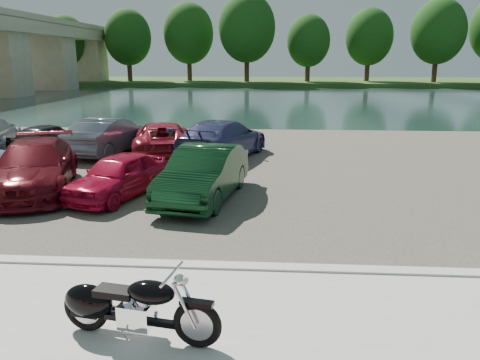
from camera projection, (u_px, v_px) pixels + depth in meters
The scene contains 14 objects.
ground at pixel (211, 332), 6.79m from camera, with size 200.00×200.00×0.00m, color #595447.
kerb at pixel (225, 268), 8.71m from camera, with size 60.00×0.30×0.14m, color #B7B6AC.
parking_lot at pixel (249, 165), 17.41m from camera, with size 60.00×18.00×0.04m, color #3F3A33.
river at pixel (264, 100), 45.42m from camera, with size 120.00×40.00×0.00m, color #192D2B.
far_bank at pixel (268, 81), 76.25m from camera, with size 120.00×24.00×0.60m, color #2C4D1B.
far_trees at pixel (298, 33), 68.16m from camera, with size 70.25×10.68×12.52m.
motorcycle at pixel (125, 306), 6.41m from camera, with size 2.31×0.82×1.05m.
car_3 at pixel (34, 167), 13.67m from camera, with size 2.08×5.12×1.49m, color #580C14.
car_4 at pixel (118, 176), 13.18m from camera, with size 1.46×3.63×1.24m, color #AF0B2F.
car_5 at pixel (204, 174), 12.91m from camera, with size 1.55×4.43×1.46m, color black.
car_8 at pixel (48, 138), 19.59m from camera, with size 1.45×3.61×1.23m, color black.
car_9 at pixel (109, 136), 19.23m from camera, with size 1.58×4.54×1.50m, color slate.
car_10 at pixel (162, 139), 18.86m from camera, with size 2.27×4.92×1.37m, color maroon.
car_11 at pixel (222, 139), 18.36m from camera, with size 2.14×5.27×1.53m, color navy.
Camera 1 is at (0.83, -5.98, 3.84)m, focal length 35.00 mm.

